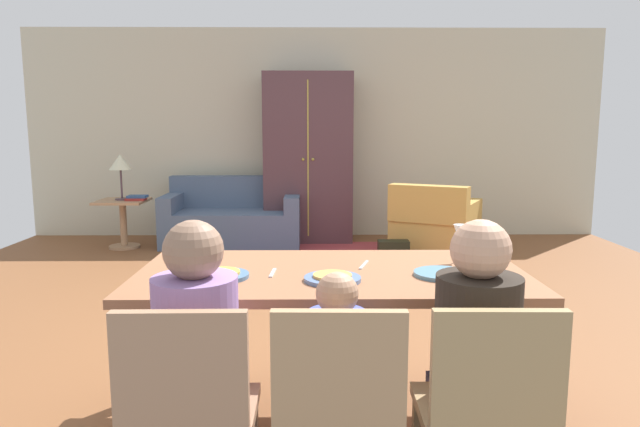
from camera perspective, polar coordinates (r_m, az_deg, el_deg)
The scene contains 26 objects.
ground_plane at distance 4.53m, azimuth -0.41°, elevation -9.81°, with size 7.50×6.38×0.02m, color brown.
back_wall at distance 7.54m, azimuth -0.53°, elevation 8.04°, with size 7.50×0.10×2.70m, color beige.
dining_table at distance 2.68m, azimuth 1.13°, elevation -7.28°, with size 1.80×0.90×0.76m.
plate_near_man at distance 2.57m, azimuth -9.95°, elevation -6.19°, with size 0.25×0.25×0.02m, color #486E98.
pizza_near_man at distance 2.57m, azimuth -9.96°, elevation -5.86°, with size 0.17×0.17×0.01m, color gold.
plate_near_child at distance 2.48m, azimuth 1.27°, elevation -6.60°, with size 0.25×0.25×0.02m, color #5873A5.
pizza_near_child at distance 2.48m, azimuth 1.27°, elevation -6.27°, with size 0.17×0.17×0.01m, color gold.
plate_near_woman at distance 2.62m, azimuth 12.16°, elevation -5.97°, with size 0.25×0.25×0.02m, color teal.
wine_glass at distance 2.90m, azimuth 13.97°, elevation -2.14°, with size 0.07×0.07×0.19m.
fork at distance 2.61m, azimuth -4.79°, elevation -5.98°, with size 0.02×0.15×0.01m, color silver.
knife at distance 2.76m, azimuth 4.45°, elevation -5.18°, with size 0.01×0.17×0.01m, color silver.
dining_chair_man at distance 2.03m, azimuth -13.00°, elevation -18.76°, with size 0.42×0.42×0.87m.
person_man at distance 2.18m, azimuth -12.03°, elevation -16.17°, with size 0.30×0.40×1.11m.
dining_chair_child at distance 1.99m, azimuth 1.82°, elevation -19.13°, with size 0.43×0.43×0.87m.
person_child at distance 2.17m, azimuth 1.68°, elevation -18.44°, with size 0.22×0.29×0.92m.
dining_chair_woman at distance 2.07m, azimuth 16.40°, elevation -18.34°, with size 0.43×0.43×0.87m.
person_woman at distance 2.22m, azimuth 15.12°, elevation -15.85°, with size 0.30×0.40×1.11m.
area_rug at distance 6.25m, azimuth 2.17°, elevation -4.52°, with size 2.60×1.80×0.01m, color #A0373C.
couch at distance 7.10m, azimuth -8.72°, elevation -0.57°, with size 1.66×0.86×0.82m.
armchair at distance 6.48m, azimuth 11.49°, elevation -1.39°, with size 1.15×1.16×0.82m.
armoire at distance 7.16m, azimuth -1.19°, elevation 5.61°, with size 1.10×0.59×2.10m.
side_table at distance 7.14m, azimuth -19.24°, elevation -0.31°, with size 0.56×0.56×0.58m.
table_lamp at distance 7.07m, azimuth -19.50°, elevation 4.75°, with size 0.26×0.26×0.54m.
book_lower at distance 7.01m, azimuth -18.07°, elevation 1.38°, with size 0.22×0.16×0.03m, color maroon.
book_upper at distance 7.04m, azimuth -17.93°, elevation 1.64°, with size 0.22×0.16×0.03m, color #2E5081.
handbag at distance 5.98m, azimuth 7.41°, elevation -3.95°, with size 0.32×0.16×0.26m, color black.
Camera 1 is at (-0.02, -3.71, 1.42)m, focal length 31.73 mm.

